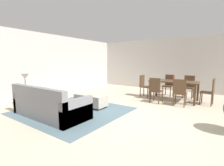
# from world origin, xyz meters

# --- Properties ---
(ground_plane) EXTENTS (10.80, 10.80, 0.00)m
(ground_plane) POSITION_xyz_m (0.00, 0.00, 0.00)
(ground_plane) COLOR beige
(wall_back) EXTENTS (9.00, 0.12, 2.70)m
(wall_back) POSITION_xyz_m (0.00, 5.00, 1.35)
(wall_back) COLOR beige
(wall_back) RESTS_ON ground_plane
(wall_left) EXTENTS (0.12, 11.00, 2.70)m
(wall_left) POSITION_xyz_m (-4.50, 0.50, 1.35)
(wall_left) COLOR beige
(wall_left) RESTS_ON ground_plane
(area_rug) EXTENTS (3.00, 2.80, 0.01)m
(area_rug) POSITION_xyz_m (-1.73, -0.46, 0.00)
(area_rug) COLOR slate
(area_rug) RESTS_ON ground_plane
(couch) EXTENTS (2.23, 0.96, 0.86)m
(couch) POSITION_xyz_m (-1.88, -1.16, 0.29)
(couch) COLOR gray
(couch) RESTS_ON ground_plane
(ottoman_table) EXTENTS (1.09, 0.51, 0.41)m
(ottoman_table) POSITION_xyz_m (-1.58, 0.19, 0.24)
(ottoman_table) COLOR #B7AD9E
(ottoman_table) RESTS_ON ground_plane
(side_table) EXTENTS (0.40, 0.40, 0.59)m
(side_table) POSITION_xyz_m (-3.29, -1.05, 0.46)
(side_table) COLOR olive
(side_table) RESTS_ON ground_plane
(table_lamp) EXTENTS (0.26, 0.26, 0.53)m
(table_lamp) POSITION_xyz_m (-3.29, -1.05, 1.00)
(table_lamp) COLOR brown
(table_lamp) RESTS_ON side_table
(dining_table) EXTENTS (1.72, 0.88, 0.76)m
(dining_table) POSITION_xyz_m (0.42, 2.70, 0.67)
(dining_table) COLOR #513823
(dining_table) RESTS_ON ground_plane
(dining_chair_near_left) EXTENTS (0.42, 0.42, 0.92)m
(dining_chair_near_left) POSITION_xyz_m (-0.00, 1.88, 0.52)
(dining_chair_near_left) COLOR #513823
(dining_chair_near_left) RESTS_ON ground_plane
(dining_chair_near_right) EXTENTS (0.42, 0.42, 0.92)m
(dining_chair_near_right) POSITION_xyz_m (0.81, 1.93, 0.52)
(dining_chair_near_right) COLOR #513823
(dining_chair_near_right) RESTS_ON ground_plane
(dining_chair_far_left) EXTENTS (0.43, 0.43, 0.92)m
(dining_chair_far_left) POSITION_xyz_m (0.01, 3.53, 0.52)
(dining_chair_far_left) COLOR #513823
(dining_chair_far_left) RESTS_ON ground_plane
(dining_chair_far_right) EXTENTS (0.40, 0.40, 0.92)m
(dining_chair_far_right) POSITION_xyz_m (0.81, 3.54, 0.52)
(dining_chair_far_right) COLOR #513823
(dining_chair_far_right) RESTS_ON ground_plane
(dining_chair_head_east) EXTENTS (0.42, 0.42, 0.92)m
(dining_chair_head_east) POSITION_xyz_m (1.62, 2.68, 0.52)
(dining_chair_head_east) COLOR #513823
(dining_chair_head_east) RESTS_ON ground_plane
(dining_chair_head_west) EXTENTS (0.41, 0.41, 0.92)m
(dining_chair_head_west) POSITION_xyz_m (-0.80, 2.70, 0.52)
(dining_chair_head_west) COLOR #513823
(dining_chair_head_west) RESTS_ON ground_plane
(vase_centerpiece) EXTENTS (0.09, 0.09, 0.24)m
(vase_centerpiece) POSITION_xyz_m (0.44, 2.67, 0.88)
(vase_centerpiece) COLOR #B26659
(vase_centerpiece) RESTS_ON dining_table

